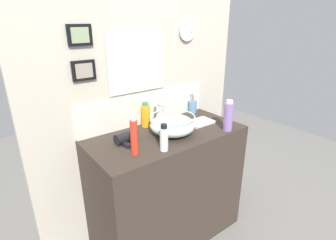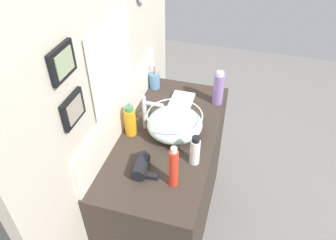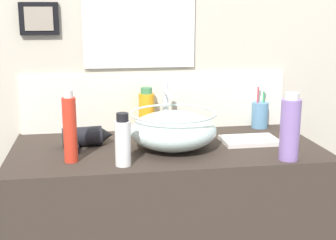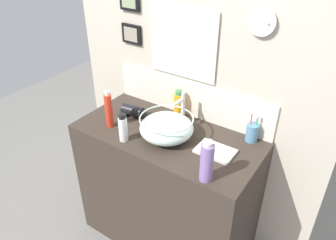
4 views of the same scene
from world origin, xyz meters
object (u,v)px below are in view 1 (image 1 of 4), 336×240
Objects in this scene: glass_bowl_sink at (173,125)px; hair_drier at (127,137)px; soap_dispenser at (228,116)px; spray_bottle at (164,138)px; faucet at (159,111)px; shampoo_bottle at (134,137)px; lotion_bottle at (146,115)px; toothbrush_cup at (193,107)px; hand_towel at (200,122)px.

hair_drier is (-0.31, 0.09, -0.04)m from glass_bowl_sink.
soap_dispenser is 0.56m from spray_bottle.
shampoo_bottle reaches higher than faucet.
lotion_bottle is (0.24, 0.15, 0.05)m from hair_drier.
toothbrush_cup is at bearing 30.97° from glass_bowl_sink.
toothbrush_cup is (0.42, 0.09, -0.07)m from faucet.
hair_drier is 0.79× the size of shampoo_bottle.
glass_bowl_sink is 0.41m from soap_dispenser.
soap_dispenser is at bearing -7.60° from shampoo_bottle.
shampoo_bottle reaches higher than hair_drier.
toothbrush_cup is at bearing 12.17° from faucet.
glass_bowl_sink is 1.66× the size of lotion_bottle.
hand_towel is at bearing -22.25° from faucet.
lotion_bottle is (-0.49, -0.01, 0.03)m from toothbrush_cup.
faucet is 1.17× the size of hair_drier.
glass_bowl_sink is at bearing -74.11° from lotion_bottle.
toothbrush_cup is (0.73, 0.17, 0.02)m from hair_drier.
faucet is 0.50m from soap_dispenser.
hand_towel is at bearing -28.44° from lotion_bottle.
soap_dispenser is 0.25m from hand_towel.
spray_bottle is at bearing -146.19° from toothbrush_cup.
faucet is 0.34m from hair_drier.
spray_bottle is 0.83× the size of hand_towel.
faucet reaches higher than spray_bottle.
spray_bottle is at bearing -107.34° from lotion_bottle.
toothbrush_cup reaches higher than glass_bowl_sink.
faucet is 1.06× the size of hand_towel.
shampoo_bottle reaches higher than toothbrush_cup.
hand_towel is at bearing 21.66° from spray_bottle.
hair_drier is 0.20m from shampoo_bottle.
toothbrush_cup is at bearing 33.81° from spray_bottle.
hair_drier is 0.62m from hand_towel.
hand_towel is at bearing 104.85° from soap_dispenser.
faucet is (0.00, 0.16, 0.06)m from glass_bowl_sink.
hand_towel is (0.37, -0.20, -0.08)m from lotion_bottle.
hair_drier is at bearing -166.26° from faucet.
lotion_bottle is 1.08× the size of spray_bottle.
soap_dispenser is at bearing -97.69° from toothbrush_cup.
faucet reaches higher than glass_bowl_sink.
hand_towel is (0.66, 0.13, -0.11)m from shampoo_bottle.
lotion_bottle is at bearing 72.66° from spray_bottle.
glass_bowl_sink is 0.17m from faucet.
lotion_bottle is (-0.43, 0.43, -0.02)m from soap_dispenser.
glass_bowl_sink is at bearing 39.44° from spray_bottle.
toothbrush_cup is at bearing 23.73° from shampoo_bottle.
soap_dispenser reaches higher than hair_drier.
glass_bowl_sink is 0.31m from hand_towel.
shampoo_bottle is (-0.05, -0.18, 0.08)m from hair_drier.
glass_bowl_sink is 1.64× the size of hair_drier.
lotion_bottle is 0.43m from hand_towel.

